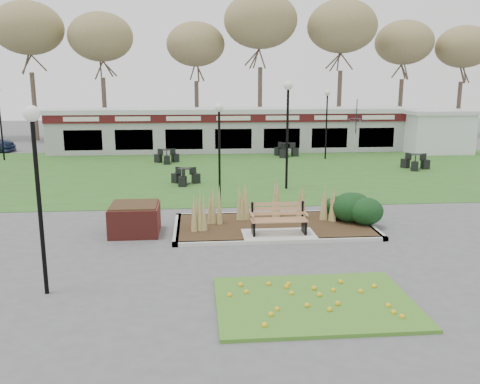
{
  "coord_description": "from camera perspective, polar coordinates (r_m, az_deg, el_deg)",
  "views": [
    {
      "loc": [
        -2.47,
        -14.49,
        4.65
      ],
      "look_at": [
        -1.02,
        2.0,
        1.04
      ],
      "focal_mm": 38.0,
      "sensor_mm": 36.0,
      "label": 1
    }
  ],
  "objects": [
    {
      "name": "brick_planter",
      "position": [
        16.15,
        -11.73,
        -2.95
      ],
      "size": [
        1.5,
        1.5,
        0.95
      ],
      "color": "maroon",
      "rests_on": "ground"
    },
    {
      "name": "lamp_post_mid_left",
      "position": [
        19.21,
        -2.35,
        6.8
      ],
      "size": [
        0.32,
        0.32,
        3.86
      ],
      "color": "black",
      "rests_on": "ground"
    },
    {
      "name": "car_black",
      "position": [
        42.54,
        -16.73,
        6.48
      ],
      "size": [
        4.69,
        3.14,
        1.46
      ],
      "primitive_type": "imported",
      "rotation": [
        0.0,
        0.0,
        1.18
      ],
      "color": "black",
      "rests_on": "ground"
    },
    {
      "name": "bistro_set_a",
      "position": [
        23.55,
        -6.21,
        1.49
      ],
      "size": [
        1.37,
        1.31,
        0.74
      ],
      "color": "black",
      "rests_on": "ground"
    },
    {
      "name": "lamp_post_far_right",
      "position": [
        31.32,
        9.74,
        9.17
      ],
      "size": [
        0.35,
        0.35,
        4.18
      ],
      "color": "black",
      "rests_on": "ground"
    },
    {
      "name": "food_pavilion",
      "position": [
        34.68,
        -0.94,
        7.03
      ],
      "size": [
        24.6,
        3.4,
        2.9
      ],
      "color": "#9C9C9F",
      "rests_on": "ground"
    },
    {
      "name": "patio_umbrella",
      "position": [
        34.27,
        12.87,
        6.78
      ],
      "size": [
        2.3,
        2.33,
        2.44
      ],
      "color": "black",
      "rests_on": "ground"
    },
    {
      "name": "service_hut",
      "position": [
        36.34,
        21.2,
        6.41
      ],
      "size": [
        4.4,
        3.4,
        2.83
      ],
      "color": "silver",
      "rests_on": "ground"
    },
    {
      "name": "lamp_post_near_left",
      "position": [
        11.61,
        -21.98,
        3.44
      ],
      "size": [
        0.35,
        0.35,
        4.17
      ],
      "color": "black",
      "rests_on": "ground"
    },
    {
      "name": "bistro_set_c",
      "position": [
        29.02,
        19.06,
        2.98
      ],
      "size": [
        1.4,
        1.54,
        0.82
      ],
      "color": "black",
      "rests_on": "ground"
    },
    {
      "name": "flower_bed",
      "position": [
        11.17,
        8.4,
        -12.04
      ],
      "size": [
        4.2,
        3.0,
        0.16
      ],
      "color": "#397722",
      "rests_on": "ground"
    },
    {
      "name": "bistro_set_b",
      "position": [
        29.91,
        -8.22,
        3.76
      ],
      "size": [
        1.47,
        1.32,
        0.78
      ],
      "color": "black",
      "rests_on": "ground"
    },
    {
      "name": "lawn",
      "position": [
        27.0,
        0.29,
        2.39
      ],
      "size": [
        34.0,
        16.0,
        0.02
      ],
      "primitive_type": "cube",
      "color": "#2C581B",
      "rests_on": "ground"
    },
    {
      "name": "ground",
      "position": [
        15.41,
        4.45,
        -5.31
      ],
      "size": [
        100.0,
        100.0,
        0.0
      ],
      "primitive_type": "plane",
      "color": "#515154",
      "rests_on": "ground"
    },
    {
      "name": "bistro_set_d",
      "position": [
        32.28,
        5.13,
        4.5
      ],
      "size": [
        1.48,
        1.6,
        0.85
      ],
      "color": "black",
      "rests_on": "ground"
    },
    {
      "name": "tree_backdrop",
      "position": [
        42.72,
        -1.78,
        17.26
      ],
      "size": [
        47.24,
        5.24,
        10.36
      ],
      "color": "#47382B",
      "rests_on": "ground"
    },
    {
      "name": "park_bench",
      "position": [
        15.48,
        4.34,
        -2.95
      ],
      "size": [
        1.7,
        0.66,
        0.93
      ],
      "color": "#AC7D4D",
      "rests_on": "ground"
    },
    {
      "name": "lamp_post_mid_right",
      "position": [
        22.13,
        5.38,
        9.04
      ],
      "size": [
        0.39,
        0.39,
        4.69
      ],
      "color": "black",
      "rests_on": "ground"
    },
    {
      "name": "planting_bed",
      "position": [
        16.83,
        8.01,
        -2.58
      ],
      "size": [
        6.75,
        3.4,
        1.27
      ],
      "color": "black",
      "rests_on": "ground"
    }
  ]
}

